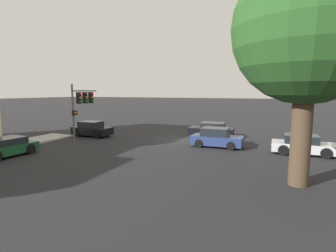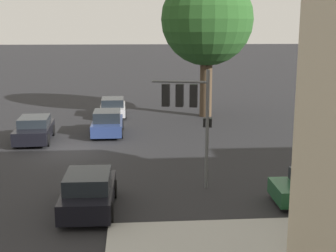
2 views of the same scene
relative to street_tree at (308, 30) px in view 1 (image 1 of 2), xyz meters
The scene contains 8 objects.
ground_plane 14.66m from the street_tree, 43.94° to the right, with size 300.00×300.00×0.00m, color black.
street_tree is the anchor object (origin of this frame).
traffic_signal 16.06m from the street_tree, 11.78° to the right, with size 0.75×2.43×4.88m.
crossing_car_0 9.34m from the street_tree, 95.25° to the right, with size 4.13×1.99×1.35m.
crossing_car_1 10.81m from the street_tree, 52.13° to the right, with size 3.94×1.93×1.50m.
crossing_car_2 20.01m from the street_tree, 21.72° to the right, with size 3.86×1.93×1.45m.
crossing_car_3 14.47m from the street_tree, 58.37° to the right, with size 4.23×2.13×1.40m.
parked_car_0 18.90m from the street_tree, ahead, with size 2.06×3.86×1.25m.
Camera 1 is at (-8.34, 22.14, 4.32)m, focal length 28.00 mm.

